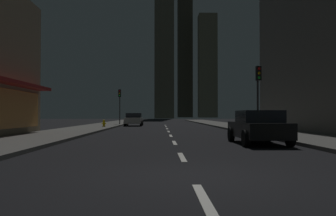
% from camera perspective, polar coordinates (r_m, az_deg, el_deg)
% --- Properties ---
extents(ground_plane, '(78.00, 136.00, 0.10)m').
position_cam_1_polar(ground_plane, '(39.15, -0.39, -3.04)').
color(ground_plane, black).
extents(sidewalk_right, '(4.00, 76.00, 0.15)m').
position_cam_1_polar(sidewalk_right, '(39.88, 9.73, -2.81)').
color(sidewalk_right, '#605E59').
rests_on(sidewalk_right, ground).
extents(sidewalk_left, '(4.00, 76.00, 0.15)m').
position_cam_1_polar(sidewalk_left, '(39.65, -10.57, -2.82)').
color(sidewalk_left, '#605E59').
rests_on(sidewalk_left, ground).
extents(lane_marking_center, '(0.16, 38.60, 0.01)m').
position_cam_1_polar(lane_marking_center, '(23.36, 0.26, -4.21)').
color(lane_marking_center, silver).
rests_on(lane_marking_center, ground).
extents(skyscraper_distant_tall, '(6.64, 6.11, 77.98)m').
position_cam_1_polar(skyscraper_distant_tall, '(125.30, -0.63, 16.41)').
color(skyscraper_distant_tall, brown).
rests_on(skyscraper_distant_tall, ground).
extents(skyscraper_distant_mid, '(7.10, 5.50, 63.48)m').
position_cam_1_polar(skyscraper_distant_mid, '(169.99, 2.81, 9.21)').
color(skyscraper_distant_mid, '#312F25').
rests_on(skyscraper_distant_mid, ground).
extents(skyscraper_distant_short, '(8.30, 7.20, 47.55)m').
position_cam_1_polar(skyscraper_distant_short, '(162.09, 6.51, 6.87)').
color(skyscraper_distant_short, '#645F4B').
rests_on(skyscraper_distant_short, ground).
extents(car_parked_near, '(1.98, 4.24, 1.45)m').
position_cam_1_polar(car_parked_near, '(15.49, 14.62, -3.02)').
color(car_parked_near, black).
rests_on(car_parked_near, ground).
extents(car_parked_far, '(1.98, 4.24, 1.45)m').
position_cam_1_polar(car_parked_far, '(39.35, -5.65, -1.88)').
color(car_parked_far, silver).
rests_on(car_parked_far, ground).
extents(fire_hydrant_far_left, '(0.42, 0.30, 0.65)m').
position_cam_1_polar(fire_hydrant_far_left, '(33.01, -10.50, -2.51)').
color(fire_hydrant_far_left, gold).
rests_on(fire_hydrant_far_left, sidewalk_left).
extents(traffic_light_near_right, '(0.32, 0.48, 4.20)m').
position_cam_1_polar(traffic_light_near_right, '(22.41, 14.63, 3.85)').
color(traffic_light_near_right, '#2D2D2D').
rests_on(traffic_light_near_right, sidewalk_right).
extents(traffic_light_far_left, '(0.32, 0.48, 4.20)m').
position_cam_1_polar(traffic_light_far_left, '(42.10, -7.96, 1.52)').
color(traffic_light_far_left, '#2D2D2D').
rests_on(traffic_light_far_left, sidewalk_left).
extents(street_lamp_right, '(1.96, 0.56, 6.58)m').
position_cam_1_polar(street_lamp_right, '(14.41, 24.28, 14.28)').
color(street_lamp_right, '#38383D').
rests_on(street_lamp_right, sidewalk_right).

